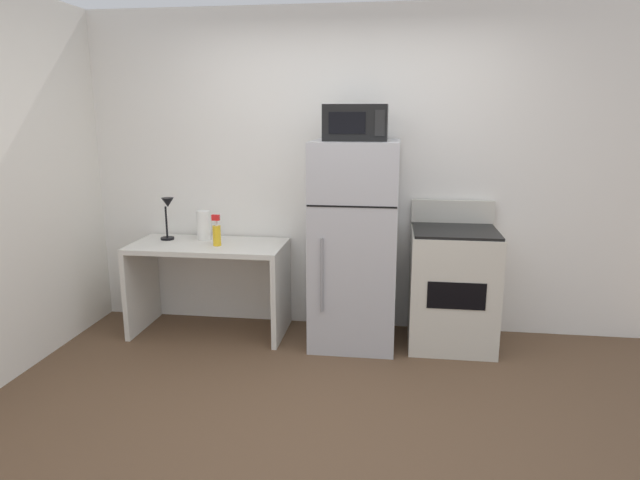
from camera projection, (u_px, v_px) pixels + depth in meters
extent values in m
plane|color=brown|center=(319.00, 427.00, 3.21)|extent=(12.00, 12.00, 0.00)
cube|color=white|center=(348.00, 172.00, 4.56)|extent=(5.00, 0.10, 2.60)
cube|color=silver|center=(208.00, 246.00, 4.47)|extent=(1.23, 0.61, 0.04)
cube|color=silver|center=(142.00, 287.00, 4.63)|extent=(0.04, 0.61, 0.71)
cube|color=silver|center=(281.00, 294.00, 4.47)|extent=(0.04, 0.61, 0.71)
cylinder|color=black|center=(167.00, 238.00, 4.61)|extent=(0.11, 0.11, 0.02)
cylinder|color=black|center=(166.00, 222.00, 4.58)|extent=(0.02, 0.02, 0.26)
cone|color=black|center=(168.00, 202.00, 4.52)|extent=(0.10, 0.10, 0.08)
cylinder|color=yellow|center=(217.00, 236.00, 4.38)|extent=(0.06, 0.06, 0.16)
cylinder|color=white|center=(216.00, 223.00, 4.36)|extent=(0.02, 0.02, 0.04)
cube|color=red|center=(216.00, 218.00, 4.34)|extent=(0.06, 0.03, 0.04)
cylinder|color=white|center=(204.00, 225.00, 4.59)|extent=(0.11, 0.11, 0.24)
cube|color=#B7B7BC|center=(354.00, 244.00, 4.28)|extent=(0.65, 0.66, 1.58)
cube|color=black|center=(351.00, 207.00, 3.88)|extent=(0.63, 0.00, 0.01)
cylinder|color=gray|center=(322.00, 275.00, 4.01)|extent=(0.02, 0.02, 0.55)
cube|color=black|center=(356.00, 123.00, 4.05)|extent=(0.46, 0.34, 0.26)
cube|color=black|center=(347.00, 123.00, 3.89)|extent=(0.26, 0.01, 0.15)
cube|color=black|center=(380.00, 123.00, 3.86)|extent=(0.07, 0.01, 0.18)
cube|color=beige|center=(452.00, 289.00, 4.28)|extent=(0.65, 0.60, 0.90)
cube|color=black|center=(455.00, 231.00, 4.18)|extent=(0.62, 0.58, 0.02)
cube|color=beige|center=(453.00, 211.00, 4.42)|extent=(0.65, 0.04, 0.18)
cube|color=black|center=(456.00, 296.00, 3.98)|extent=(0.41, 0.01, 0.20)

